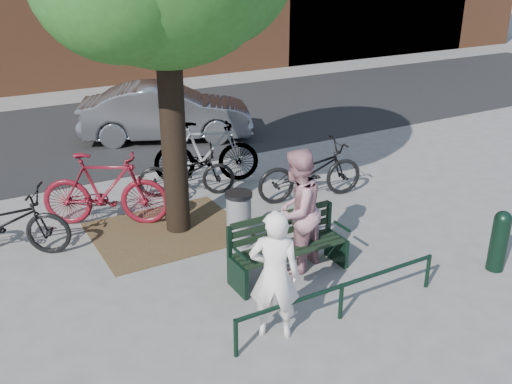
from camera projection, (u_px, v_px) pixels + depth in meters
ground at (289, 276)px, 8.24m from camera, size 90.00×90.00×0.00m
dirt_pit at (168, 231)px, 9.54m from camera, size 2.40×2.00×0.02m
road at (115, 130)px, 15.05m from camera, size 40.00×7.00×0.01m
park_bench at (287, 244)px, 8.12m from camera, size 1.74×0.54×0.97m
guard_railing at (342, 291)px, 7.12m from camera, size 3.06×0.06×0.51m
person_left at (274, 275)px, 6.67m from camera, size 0.72×0.66×1.65m
person_right at (296, 211)px, 8.09m from camera, size 1.10×1.00×1.84m
bollard at (500, 239)px, 8.22m from camera, size 0.25×0.25×0.94m
litter_bin at (239, 218)px, 8.98m from camera, size 0.43×0.43×0.89m
bicycle_a at (3, 222)px, 8.66m from camera, size 2.12×1.58×1.07m
bicycle_b at (105, 189)px, 9.57m from camera, size 2.16×1.58×1.29m
bicycle_c at (187, 172)px, 10.82m from camera, size 1.93×1.25×0.96m
bicycle_d at (206, 152)px, 11.41m from camera, size 2.17×1.35×1.26m
bicycle_e at (310, 171)px, 10.65m from camera, size 2.19×1.07×1.10m
parked_car at (166, 112)px, 14.09m from camera, size 4.42×2.97×1.38m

